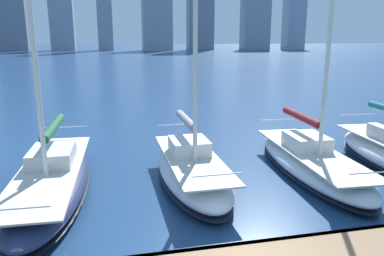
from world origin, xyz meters
The scene contains 4 objects.
city_skyline centered at (6.97, -159.66, 19.20)m, with size 168.36×24.10×49.39m.
sailboat_maroon centered at (-5.08, -6.73, 0.60)m, with size 2.87×8.47×11.54m.
sailboat_grey centered at (-0.12, -6.67, 0.69)m, with size 2.36×7.20×12.59m.
sailboat_forest centered at (4.91, -6.87, 0.60)m, with size 2.83×9.42×11.10m.
Camera 1 is at (2.76, 6.30, 5.42)m, focal length 35.00 mm.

